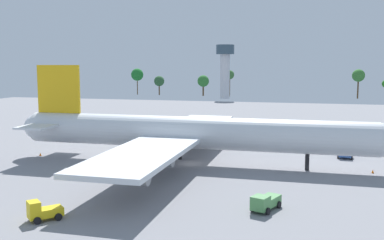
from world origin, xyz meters
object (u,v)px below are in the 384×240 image
at_px(cargo_loader, 265,202).
at_px(control_tower, 225,65).
at_px(catering_truck, 358,132).
at_px(cargo_airplane, 189,133).
at_px(baggage_tug, 345,152).
at_px(maintenance_van, 43,211).
at_px(safety_cone_nose, 373,171).
at_px(safety_cone_tail, 40,154).

xyz_separation_m(cargo_loader, control_tower, (-36.81, 175.27, 16.26)).
bearing_deg(control_tower, catering_truck, -64.70).
bearing_deg(cargo_airplane, baggage_tug, 24.23).
distance_m(maintenance_van, control_tower, 186.27).
relative_size(safety_cone_nose, safety_cone_tail, 0.97).
bearing_deg(baggage_tug, catering_truck, 79.36).
height_order(cargo_airplane, safety_cone_nose, cargo_airplane).
height_order(cargo_airplane, baggage_tug, cargo_airplane).
bearing_deg(control_tower, safety_cone_nose, -71.07).
height_order(baggage_tug, safety_cone_nose, baggage_tug).
bearing_deg(safety_cone_nose, cargo_airplane, -178.88).
bearing_deg(cargo_airplane, control_tower, 97.91).
relative_size(cargo_airplane, cargo_loader, 12.69).
relative_size(maintenance_van, safety_cone_tail, 6.37).
bearing_deg(maintenance_van, safety_cone_tail, 123.43).
relative_size(cargo_airplane, catering_truck, 12.81).
height_order(cargo_airplane, safety_cone_tail, cargo_airplane).
bearing_deg(safety_cone_tail, cargo_loader, -26.13).
distance_m(cargo_airplane, control_tower, 154.46).
xyz_separation_m(maintenance_van, safety_cone_tail, (-21.19, 32.10, -0.77)).
relative_size(safety_cone_nose, control_tower, 0.02).
distance_m(cargo_airplane, catering_truck, 50.94).
relative_size(catering_truck, safety_cone_nose, 8.64).
bearing_deg(baggage_tug, cargo_airplane, -155.77).
distance_m(cargo_loader, safety_cone_tail, 50.52).
distance_m(baggage_tug, safety_cone_tail, 58.64).
height_order(maintenance_van, cargo_loader, maintenance_van).
xyz_separation_m(maintenance_van, baggage_tug, (36.02, 44.94, -0.02)).
relative_size(maintenance_van, cargo_loader, 0.75).
bearing_deg(safety_cone_tail, catering_truck, 32.40).
bearing_deg(safety_cone_tail, control_tower, 86.80).
xyz_separation_m(cargo_airplane, cargo_loader, (15.61, -22.73, -4.47)).
height_order(cargo_loader, catering_truck, catering_truck).
xyz_separation_m(cargo_airplane, control_tower, (-21.20, 152.55, 11.79)).
height_order(cargo_loader, control_tower, control_tower).
xyz_separation_m(cargo_loader, safety_cone_tail, (-45.36, 22.24, -0.75)).
relative_size(cargo_loader, safety_cone_tail, 8.46).
xyz_separation_m(safety_cone_tail, control_tower, (8.55, 153.03, 17.01)).
xyz_separation_m(catering_truck, control_tower, (-53.67, 113.55, 16.18)).
relative_size(cargo_loader, control_tower, 0.19).
bearing_deg(safety_cone_tail, safety_cone_nose, 1.03).
xyz_separation_m(cargo_airplane, baggage_tug, (27.47, 12.36, -4.46)).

